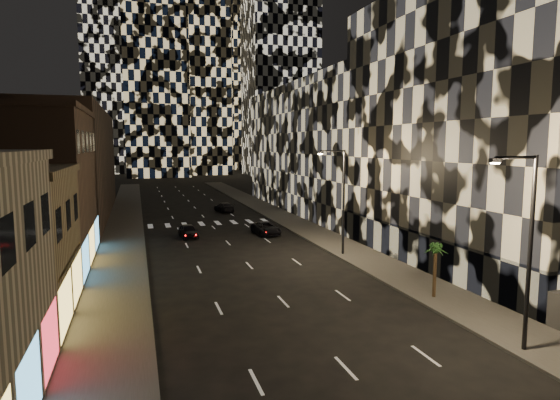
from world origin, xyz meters
TOP-DOWN VIEW (x-y plane):
  - sidewalk_left at (-10.00, 50.00)m, footprint 4.00×120.00m
  - sidewalk_right at (10.00, 50.00)m, footprint 4.00×120.00m
  - curb_left at (-7.90, 50.00)m, footprint 0.20×120.00m
  - curb_right at (7.90, 50.00)m, footprint 0.20×120.00m
  - retail_brown at (-17.00, 33.50)m, footprint 10.00×15.00m
  - retail_filler_left at (-17.00, 60.00)m, footprint 10.00×40.00m
  - midrise_right at (20.00, 24.50)m, footprint 16.00×25.00m
  - midrise_base at (12.30, 24.50)m, footprint 0.60×25.00m
  - midrise_filler_right at (20.00, 57.00)m, footprint 16.00×40.00m
  - tower_right_mid at (35.00, 135.00)m, footprint 20.00×20.00m
  - tower_center_low at (-2.00, 140.00)m, footprint 18.00×18.00m
  - streetlight_near at (8.35, 10.00)m, footprint 2.55×0.25m
  - streetlight_far at (8.35, 30.00)m, footprint 2.55×0.25m
  - car_dark_midlane at (-3.42, 41.84)m, footprint 1.98×4.18m
  - car_dark_oncoming at (3.50, 59.22)m, footprint 2.48×4.86m
  - car_dark_rightlane at (4.71, 41.09)m, footprint 2.54×4.91m
  - palm_tree at (9.17, 17.71)m, footprint 1.74×1.71m

SIDE VIEW (x-z plane):
  - sidewalk_left at x=-10.00m, z-range 0.00..0.15m
  - sidewalk_right at x=10.00m, z-range 0.00..0.15m
  - curb_left at x=-7.90m, z-range 0.00..0.15m
  - curb_right at x=7.90m, z-range 0.00..0.15m
  - car_dark_rightlane at x=4.71m, z-range 0.00..1.32m
  - car_dark_oncoming at x=3.50m, z-range 0.00..1.35m
  - car_dark_midlane at x=-3.42m, z-range 0.00..1.38m
  - midrise_base at x=12.30m, z-range 0.00..3.00m
  - palm_tree at x=9.17m, z-range 1.26..4.67m
  - streetlight_near at x=8.35m, z-range 0.85..9.85m
  - streetlight_far at x=8.35m, z-range 0.85..9.85m
  - retail_brown at x=-17.00m, z-range 0.00..12.00m
  - retail_filler_left at x=-17.00m, z-range 0.00..14.00m
  - midrise_filler_right at x=20.00m, z-range 0.00..18.00m
  - midrise_right at x=20.00m, z-range 0.00..22.00m
  - tower_center_low at x=-2.00m, z-range 0.00..95.00m
  - tower_right_mid at x=35.00m, z-range 0.00..100.00m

